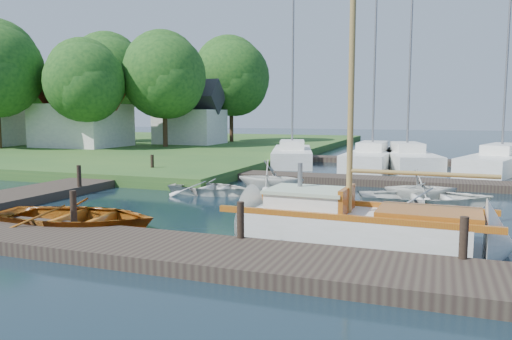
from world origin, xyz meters
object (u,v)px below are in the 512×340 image
(house_a, at_px, (82,114))
(sailboat, at_px, (364,228))
(dinghy, at_px, (74,213))
(tree_2, at_px, (85,81))
(marina_boat_0, at_px, (292,154))
(marina_boat_3, at_px, (501,160))
(mooring_post_4, at_px, (79,176))
(marina_boat_2, at_px, (407,157))
(tender_b, at_px, (271,175))
(tender_a, at_px, (210,185))
(mooring_post_2, at_px, (241,220))
(tender_d, at_px, (421,185))
(mooring_post_3, at_px, (464,238))
(mooring_post_5, at_px, (152,163))
(marina_boat_1, at_px, (372,157))
(tree_3, at_px, (164,75))
(house_c, at_px, (190,118))
(tree_5, at_px, (20,86))
(tree_4, at_px, (108,75))
(tender_c, at_px, (426,195))
(tree_7, at_px, (231,77))
(mooring_post_1, at_px, (73,206))

(house_a, bearing_deg, sailboat, -38.87)
(dinghy, relative_size, tree_2, 0.55)
(marina_boat_0, xyz_separation_m, marina_boat_3, (11.34, 0.37, 0.01))
(mooring_post_4, height_order, marina_boat_2, marina_boat_2)
(tender_b, bearing_deg, dinghy, 160.79)
(mooring_post_4, bearing_deg, marina_boat_3, 42.19)
(sailboat, bearing_deg, tender_a, 143.70)
(mooring_post_2, bearing_deg, tender_d, 65.53)
(mooring_post_3, xyz_separation_m, mooring_post_5, (-13.00, 10.00, 0.00))
(marina_boat_1, xyz_separation_m, house_a, (-21.90, 2.17, 2.40))
(tree_3, bearing_deg, marina_boat_1, -14.87)
(marina_boat_3, height_order, tree_3, marina_boat_3)
(mooring_post_4, xyz_separation_m, dinghy, (3.76, -4.70, -0.25))
(tender_b, relative_size, house_a, 0.41)
(tender_b, relative_size, marina_boat_2, 0.22)
(marina_boat_0, distance_m, tree_3, 13.11)
(dinghy, height_order, house_a, house_a)
(house_c, bearing_deg, mooring_post_3, -53.47)
(mooring_post_5, xyz_separation_m, tree_2, (-11.00, 9.05, 4.55))
(tender_d, relative_size, marina_boat_0, 0.24)
(tender_a, xyz_separation_m, tree_5, (-27.48, 18.25, 5.09))
(tender_b, xyz_separation_m, tender_d, (5.41, -0.25, -0.06))
(mooring_post_3, xyz_separation_m, house_a, (-26.00, 21.00, 2.26))
(sailboat, relative_size, tree_5, 1.21)
(tender_a, bearing_deg, tree_4, 46.85)
(dinghy, bearing_deg, tender_c, -61.29)
(dinghy, height_order, tree_7, tree_7)
(tender_b, bearing_deg, tree_4, 49.26)
(marina_boat_3, xyz_separation_m, tree_4, (-30.55, 7.96, 5.79))
(tender_c, xyz_separation_m, marina_boat_1, (-3.25, 12.22, 0.13))
(marina_boat_0, height_order, tree_5, marina_boat_0)
(tender_c, xyz_separation_m, tree_5, (-35.15, 18.44, 4.99))
(house_a, relative_size, tree_4, 0.65)
(tender_b, distance_m, marina_boat_0, 11.14)
(marina_boat_2, height_order, tree_7, marina_boat_2)
(tender_d, distance_m, house_c, 27.21)
(mooring_post_5, distance_m, tender_b, 6.89)
(marina_boat_2, height_order, tree_5, marina_boat_2)
(mooring_post_5, relative_size, tree_4, 0.08)
(tree_2, bearing_deg, house_a, 135.75)
(tender_d, bearing_deg, marina_boat_2, -7.08)
(mooring_post_1, xyz_separation_m, house_c, (-11.00, 27.00, 1.88))
(mooring_post_1, distance_m, house_a, 27.11)
(tender_d, distance_m, tree_2, 26.07)
(mooring_post_4, distance_m, sailboat, 11.40)
(sailboat, distance_m, dinghy, 7.29)
(tree_3, bearing_deg, tree_5, 172.88)
(mooring_post_1, xyz_separation_m, tender_a, (0.48, 6.79, -0.37))
(marina_boat_0, bearing_deg, tree_3, 53.16)
(tender_c, bearing_deg, dinghy, 111.99)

